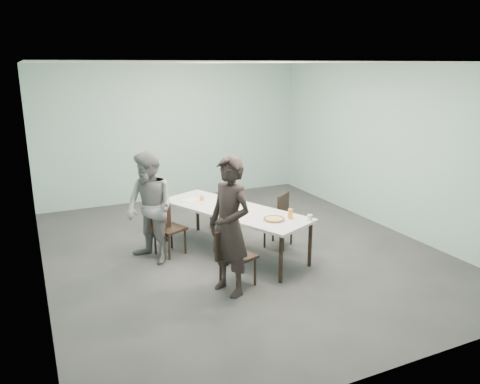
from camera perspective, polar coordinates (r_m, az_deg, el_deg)
name	(u,v)px	position (r m, az deg, el deg)	size (l,w,h in m)	color
ground	(240,250)	(7.82, -0.04, -7.06)	(7.00, 7.00, 0.00)	#333335
room_shell	(240,128)	(7.29, -0.04, 7.82)	(6.02, 7.02, 3.01)	#9AC1BD
table	(233,212)	(7.47, -0.81, -2.48)	(1.88, 2.74, 0.75)	white
chair_near_left	(233,253)	(6.39, -0.81, -7.46)	(0.65, 0.53, 0.87)	black
chair_far_left	(166,226)	(7.52, -9.05, -4.09)	(0.65, 0.55, 0.87)	black
chair_near_right	(280,216)	(7.91, 4.95, -2.98)	(0.63, 0.59, 0.87)	black
chair_far_right	(226,201)	(8.78, -1.74, -1.06)	(0.64, 0.58, 0.87)	black
diner_near	(230,226)	(6.11, -1.27, -4.23)	(0.68, 0.45, 1.87)	black
diner_far	(150,208)	(7.24, -10.94, -1.94)	(0.84, 0.65, 1.73)	gray
pizza	(274,219)	(6.92, 4.18, -3.33)	(0.34, 0.34, 0.04)	white
side_plate	(269,215)	(7.13, 3.57, -2.86)	(0.18, 0.18, 0.01)	white
beer_glass	(291,214)	(7.01, 6.18, -2.66)	(0.08, 0.08, 0.15)	orange
water_tumbler	(310,218)	(6.96, 8.49, -3.12)	(0.08, 0.08, 0.09)	silver
tealight	(233,208)	(7.41, -0.85, -2.01)	(0.06, 0.06, 0.05)	silver
amber_tumbler	(202,198)	(7.94, -4.66, -0.72)	(0.07, 0.07, 0.08)	orange
menu	(191,200)	(7.98, -5.96, -0.95)	(0.30, 0.22, 0.01)	silver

